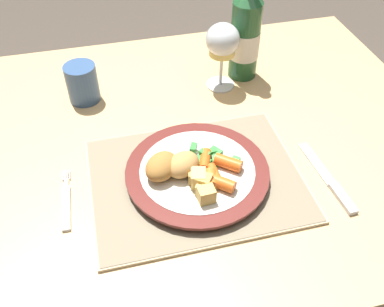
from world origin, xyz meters
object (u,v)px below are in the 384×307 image
Objects in this scene: wine_glass at (222,43)px; table_knife at (331,183)px; bottle at (245,35)px; dinner_plate at (197,172)px; dining_table at (162,177)px; fork at (66,203)px; drinking_cup at (82,82)px.

table_knife is at bearing -72.86° from wine_glass.
dinner_plate is at bearing -121.68° from bottle.
dining_table is 0.24m from fork.
dinner_plate is 0.94× the size of bottle.
drinking_cup is (-0.18, 0.29, 0.03)m from dinner_plate.
bottle reaches higher than wine_glass.
table_knife is 0.39m from bottle.
fork is (-0.23, -0.00, -0.01)m from dinner_plate.
bottle is 3.23× the size of drinking_cup.
table_knife is (0.23, -0.07, -0.01)m from dinner_plate.
dining_table is 0.35m from table_knife.
dining_table is at bearing 32.44° from fork.
drinking_cup is at bearing 126.59° from dining_table.
dinner_plate is 1.41× the size of table_knife.
fork reaches higher than dining_table.
dining_table is 14.00× the size of drinking_cup.
fork is 0.30m from drinking_cup.
fork is at bearing -99.83° from drinking_cup.
fork is at bearing -147.56° from dining_table.
dining_table is 4.60× the size of dinner_plate.
bottle is at bearing 1.57° from drinking_cup.
fork is 0.46m from wine_glass.
table_knife is at bearing -33.49° from dining_table.
table_knife is 0.67× the size of bottle.
drinking_cup is at bearing 121.65° from dinner_plate.
dinner_plate is 1.68× the size of wine_glass.
bottle is at bearing 38.92° from dining_table.
bottle is at bearing 36.20° from fork.
fork is 0.50× the size of bottle.
wine_glass is (-0.11, 0.34, 0.11)m from table_knife.
dinner_plate is at bearing -58.35° from drinking_cup.
bottle reaches higher than dining_table.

